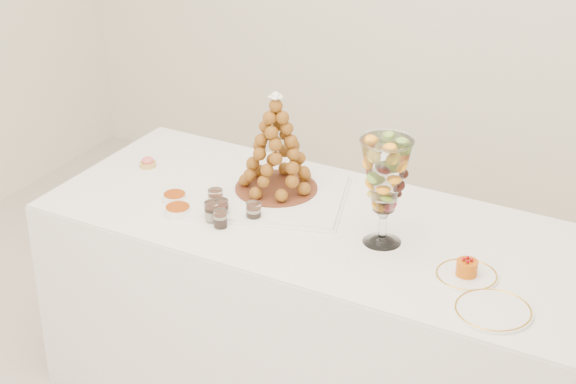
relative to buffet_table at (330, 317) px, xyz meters
The scene contains 15 objects.
buffet_table is the anchor object (origin of this frame).
lace_tray 0.52m from the buffet_table, 169.29° to the left, with size 0.58×0.44×0.02m, color white.
macaron_vase 0.69m from the buffet_table, ahead, with size 0.17×0.17×0.38m.
cake_plate 0.69m from the buffet_table, 12.15° to the right, with size 0.21×0.21×0.01m, color white.
spare_plate 0.84m from the buffet_table, 21.92° to the right, with size 0.24×0.24×0.01m, color white.
pink_tart 0.96m from the buffet_table, behind, with size 0.07×0.07×0.04m.
verrine_a 0.62m from the buffet_table, 166.79° to the right, with size 0.06×0.06×0.08m, color white.
verrine_b 0.59m from the buffet_table, 158.01° to the right, with size 0.05×0.05×0.07m, color white.
verrine_c 0.52m from the buffet_table, 155.00° to the right, with size 0.05×0.05×0.07m, color white.
verrine_d 0.62m from the buffet_table, 154.66° to the right, with size 0.05×0.05×0.07m, color white.
verrine_e 0.59m from the buffet_table, 148.07° to the right, with size 0.05×0.05×0.07m, color white.
ramekin_back 0.74m from the buffet_table, 168.14° to the right, with size 0.09×0.09×0.03m, color white.
ramekin_front 0.70m from the buffet_table, 158.41° to the right, with size 0.10×0.10×0.03m, color white.
croquembouche 0.69m from the buffet_table, 158.86° to the left, with size 0.31×0.31×0.39m.
mousse_cake 0.71m from the buffet_table, 12.25° to the right, with size 0.07×0.07×0.06m.
Camera 1 is at (1.41, -2.43, 2.47)m, focal length 60.00 mm.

